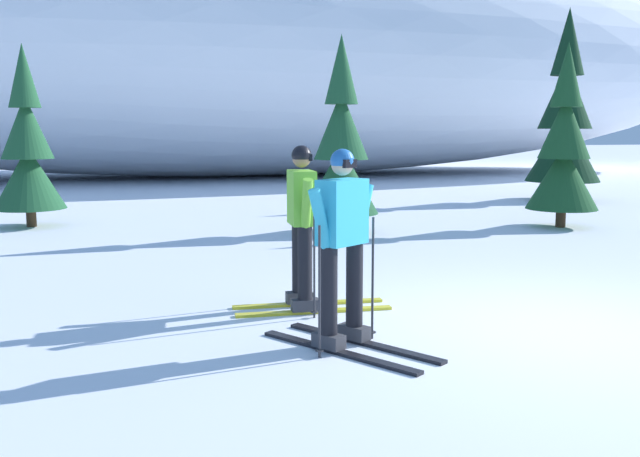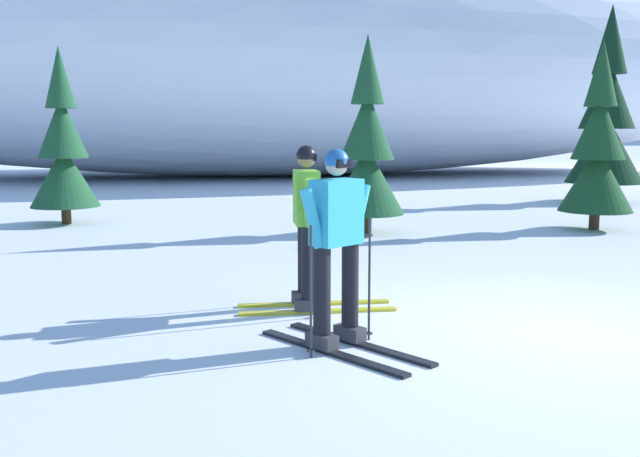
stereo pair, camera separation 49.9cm
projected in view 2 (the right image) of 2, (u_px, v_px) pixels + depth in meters
name	position (u px, v px, depth m)	size (l,w,h in m)	color
ground_plane	(561.00, 332.00, 6.67)	(120.00, 120.00, 0.00)	white
skier_cyan_jacket	(337.00, 245.00, 6.09)	(1.27, 1.66, 1.72)	black
skier_lime_jacket	(307.00, 224.00, 7.38)	(1.66, 0.80, 1.72)	gold
pine_tree_far_left	(63.00, 151.00, 13.91)	(1.34, 1.34, 3.46)	#47301E
pine_tree_center_left	(367.00, 151.00, 12.70)	(1.36, 1.36, 3.52)	#47301E
pine_tree_center_right	(598.00, 152.00, 13.11)	(1.34, 1.34, 3.47)	#47301E
pine_tree_far_right	(607.00, 121.00, 17.96)	(1.90, 1.90, 4.92)	#47301E
snow_ridge_background	(279.00, 52.00, 27.69)	(44.50, 14.87, 9.57)	white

